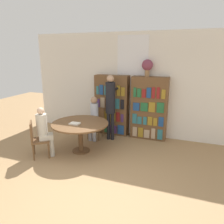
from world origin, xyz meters
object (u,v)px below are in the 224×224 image
object	(u,v)px
chair_near_camera	(37,138)
bookshelf_left	(112,105)
chair_left_side	(96,121)
librarian_standing	(111,101)
reading_table	(80,127)
bookshelf_right	(149,108)
seated_reader_right	(44,129)
flower_vase	(147,66)
seated_reader_left	(94,116)

from	to	relation	value
chair_near_camera	bookshelf_left	bearing A→B (deg)	115.02
chair_near_camera	chair_left_side	world-z (taller)	same
chair_near_camera	librarian_standing	xyz separation A→B (m)	(1.24, 1.64, 0.63)
chair_near_camera	reading_table	bearing A→B (deg)	90.00
bookshelf_right	reading_table	size ratio (longest dim) A/B	1.28
librarian_standing	seated_reader_right	bearing A→B (deg)	-125.71
bookshelf_left	reading_table	world-z (taller)	bookshelf_left
chair_left_side	seated_reader_right	xyz separation A→B (m)	(-0.64, -1.56, 0.19)
bookshelf_left	flower_vase	xyz separation A→B (m)	(1.03, 0.00, 1.19)
seated_reader_right	bookshelf_left	bearing A→B (deg)	117.02
flower_vase	bookshelf_right	bearing A→B (deg)	-2.81
flower_vase	librarian_standing	distance (m)	1.40
bookshelf_left	librarian_standing	size ratio (longest dim) A/B	0.97
chair_near_camera	seated_reader_left	size ratio (longest dim) A/B	0.71
reading_table	chair_left_side	bearing A→B (deg)	91.90
flower_vase	librarian_standing	size ratio (longest dim) A/B	0.25
bookshelf_right	librarian_standing	size ratio (longest dim) A/B	0.97
bookshelf_left	seated_reader_right	world-z (taller)	bookshelf_left
seated_reader_right	reading_table	bearing A→B (deg)	90.00
bookshelf_left	seated_reader_left	distance (m)	0.74
reading_table	librarian_standing	distance (m)	1.18
chair_near_camera	librarian_standing	world-z (taller)	librarian_standing
bookshelf_left	flower_vase	distance (m)	1.57
bookshelf_left	seated_reader_left	world-z (taller)	bookshelf_left
flower_vase	seated_reader_left	bearing A→B (deg)	-153.83
librarian_standing	flower_vase	bearing A→B (deg)	29.82
reading_table	seated_reader_right	size ratio (longest dim) A/B	1.15
bookshelf_left	seated_reader_left	size ratio (longest dim) A/B	1.44
seated_reader_left	seated_reader_right	bearing A→B (deg)	62.98
bookshelf_left	flower_vase	bearing A→B (deg)	0.27
seated_reader_left	seated_reader_right	distance (m)	1.52
bookshelf_right	chair_left_side	bearing A→B (deg)	-162.12
bookshelf_right	chair_near_camera	world-z (taller)	bookshelf_right
bookshelf_right	seated_reader_right	distance (m)	2.91
librarian_standing	seated_reader_left	bearing A→B (deg)	-161.68
chair_left_side	librarian_standing	distance (m)	0.78
bookshelf_right	seated_reader_right	bearing A→B (deg)	-135.78
bookshelf_left	librarian_standing	world-z (taller)	librarian_standing
seated_reader_left	librarian_standing	size ratio (longest dim) A/B	0.67
bookshelf_left	chair_near_camera	bearing A→B (deg)	-117.08
reading_table	chair_left_side	world-z (taller)	chair_left_side
bookshelf_left	reading_table	xyz separation A→B (m)	(-0.28, -1.50, -0.24)
bookshelf_left	librarian_standing	xyz separation A→B (m)	(0.15, -0.50, 0.23)
librarian_standing	bookshelf_right	bearing A→B (deg)	26.95
flower_vase	reading_table	bearing A→B (deg)	-130.92
bookshelf_left	chair_near_camera	size ratio (longest dim) A/B	2.03
flower_vase	seated_reader_left	distance (m)	2.03
seated_reader_left	bookshelf_left	bearing A→B (deg)	-116.91
chair_near_camera	seated_reader_right	size ratio (longest dim) A/B	0.73
chair_left_side	librarian_standing	bearing A→B (deg)	173.65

